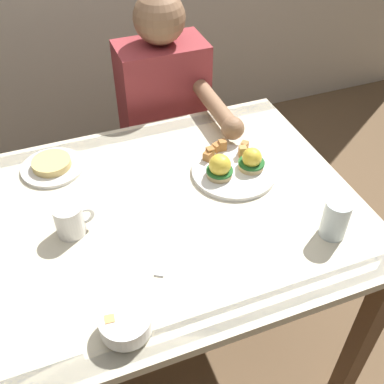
{
  "coord_description": "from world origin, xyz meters",
  "views": [
    {
      "loc": [
        -0.24,
        -0.94,
        1.69
      ],
      "look_at": [
        0.12,
        0.0,
        0.78
      ],
      "focal_mm": 43.34,
      "sensor_mm": 36.0,
      "label": 1
    }
  ],
  "objects_px": {
    "water_glass_near": "(335,221)",
    "fruit_bowl": "(125,324)",
    "diner_person": "(167,116)",
    "dining_table": "(157,236)",
    "coffee_mug": "(70,219)",
    "side_plate": "(52,166)",
    "fork": "(165,256)",
    "eggs_benedict_plate": "(234,167)"
  },
  "relations": [
    {
      "from": "water_glass_near",
      "to": "fruit_bowl",
      "type": "bearing_deg",
      "value": -171.4
    },
    {
      "from": "fruit_bowl",
      "to": "diner_person",
      "type": "distance_m",
      "value": 1.04
    },
    {
      "from": "dining_table",
      "to": "coffee_mug",
      "type": "xyz_separation_m",
      "value": [
        -0.24,
        0.01,
        0.16
      ]
    },
    {
      "from": "dining_table",
      "to": "side_plate",
      "type": "bearing_deg",
      "value": 129.38
    },
    {
      "from": "dining_table",
      "to": "water_glass_near",
      "type": "bearing_deg",
      "value": -30.75
    },
    {
      "from": "coffee_mug",
      "to": "fork",
      "type": "bearing_deg",
      "value": -40.01
    },
    {
      "from": "eggs_benedict_plate",
      "to": "water_glass_near",
      "type": "height_order",
      "value": "water_glass_near"
    },
    {
      "from": "dining_table",
      "to": "fork",
      "type": "height_order",
      "value": "fork"
    },
    {
      "from": "fork",
      "to": "water_glass_near",
      "type": "xyz_separation_m",
      "value": [
        0.46,
        -0.09,
        0.05
      ]
    },
    {
      "from": "coffee_mug",
      "to": "water_glass_near",
      "type": "height_order",
      "value": "water_glass_near"
    },
    {
      "from": "water_glass_near",
      "to": "eggs_benedict_plate",
      "type": "bearing_deg",
      "value": 113.6
    },
    {
      "from": "dining_table",
      "to": "side_plate",
      "type": "distance_m",
      "value": 0.41
    },
    {
      "from": "coffee_mug",
      "to": "side_plate",
      "type": "xyz_separation_m",
      "value": [
        -0.01,
        0.3,
        -0.04
      ]
    },
    {
      "from": "fruit_bowl",
      "to": "coffee_mug",
      "type": "bearing_deg",
      "value": 99.49
    },
    {
      "from": "eggs_benedict_plate",
      "to": "dining_table",
      "type": "bearing_deg",
      "value": -164.73
    },
    {
      "from": "diner_person",
      "to": "dining_table",
      "type": "bearing_deg",
      "value": -111.27
    },
    {
      "from": "diner_person",
      "to": "eggs_benedict_plate",
      "type": "bearing_deg",
      "value": -84.31
    },
    {
      "from": "fruit_bowl",
      "to": "water_glass_near",
      "type": "relative_size",
      "value": 1.02
    },
    {
      "from": "fork",
      "to": "water_glass_near",
      "type": "distance_m",
      "value": 0.47
    },
    {
      "from": "side_plate",
      "to": "diner_person",
      "type": "bearing_deg",
      "value": 31.36
    },
    {
      "from": "water_glass_near",
      "to": "coffee_mug",
      "type": "bearing_deg",
      "value": 158.66
    },
    {
      "from": "water_glass_near",
      "to": "dining_table",
      "type": "bearing_deg",
      "value": 149.25
    },
    {
      "from": "fork",
      "to": "side_plate",
      "type": "bearing_deg",
      "value": 115.03
    },
    {
      "from": "side_plate",
      "to": "dining_table",
      "type": "bearing_deg",
      "value": -50.62
    },
    {
      "from": "coffee_mug",
      "to": "side_plate",
      "type": "bearing_deg",
      "value": 92.26
    },
    {
      "from": "dining_table",
      "to": "side_plate",
      "type": "height_order",
      "value": "side_plate"
    },
    {
      "from": "eggs_benedict_plate",
      "to": "fruit_bowl",
      "type": "xyz_separation_m",
      "value": [
        -0.47,
        -0.43,
        0.0
      ]
    },
    {
      "from": "fork",
      "to": "fruit_bowl",
      "type": "bearing_deg",
      "value": -130.53
    },
    {
      "from": "diner_person",
      "to": "coffee_mug",
      "type": "bearing_deg",
      "value": -128.43
    },
    {
      "from": "eggs_benedict_plate",
      "to": "fruit_bowl",
      "type": "relative_size",
      "value": 2.25
    },
    {
      "from": "fruit_bowl",
      "to": "side_plate",
      "type": "xyz_separation_m",
      "value": [
        -0.07,
        0.66,
        -0.02
      ]
    },
    {
      "from": "dining_table",
      "to": "eggs_benedict_plate",
      "type": "relative_size",
      "value": 4.44
    },
    {
      "from": "fruit_bowl",
      "to": "eggs_benedict_plate",
      "type": "bearing_deg",
      "value": 42.59
    },
    {
      "from": "fruit_bowl",
      "to": "side_plate",
      "type": "bearing_deg",
      "value": 96.2
    },
    {
      "from": "fruit_bowl",
      "to": "side_plate",
      "type": "height_order",
      "value": "fruit_bowl"
    },
    {
      "from": "eggs_benedict_plate",
      "to": "fork",
      "type": "xyz_separation_m",
      "value": [
        -0.31,
        -0.25,
        -0.02
      ]
    },
    {
      "from": "fork",
      "to": "coffee_mug",
      "type": "bearing_deg",
      "value": 139.99
    },
    {
      "from": "coffee_mug",
      "to": "side_plate",
      "type": "height_order",
      "value": "coffee_mug"
    },
    {
      "from": "dining_table",
      "to": "fork",
      "type": "xyz_separation_m",
      "value": [
        -0.03,
        -0.17,
        0.11
      ]
    },
    {
      "from": "dining_table",
      "to": "fork",
      "type": "distance_m",
      "value": 0.21
    },
    {
      "from": "diner_person",
      "to": "fruit_bowl",
      "type": "bearing_deg",
      "value": -113.5
    },
    {
      "from": "eggs_benedict_plate",
      "to": "fork",
      "type": "bearing_deg",
      "value": -141.41
    }
  ]
}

